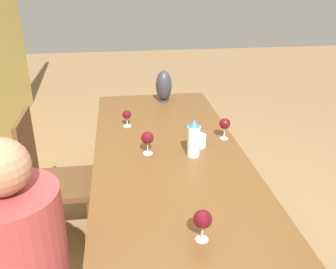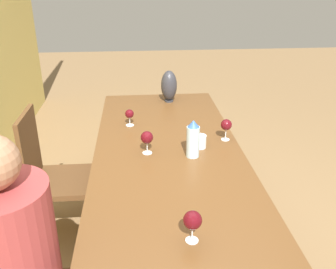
% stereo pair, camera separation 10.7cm
% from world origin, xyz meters
% --- Properties ---
extents(ground_plane, '(14.00, 14.00, 0.00)m').
position_xyz_m(ground_plane, '(0.00, 0.00, 0.00)').
color(ground_plane, olive).
extents(dining_table, '(2.71, 0.96, 0.76)m').
position_xyz_m(dining_table, '(0.00, 0.00, 0.69)').
color(dining_table, brown).
rests_on(dining_table, ground_plane).
extents(water_bottle, '(0.08, 0.08, 0.24)m').
position_xyz_m(water_bottle, '(0.09, -0.14, 0.87)').
color(water_bottle, '#ADCCD6').
rests_on(water_bottle, dining_table).
extents(water_tumbler, '(0.08, 0.08, 0.09)m').
position_xyz_m(water_tumbler, '(0.21, -0.21, 0.80)').
color(water_tumbler, silver).
rests_on(water_tumbler, dining_table).
extents(vase, '(0.14, 0.14, 0.28)m').
position_xyz_m(vase, '(1.15, -0.09, 0.90)').
color(vase, '#2D2D33').
rests_on(vase, dining_table).
extents(wine_glass_1, '(0.08, 0.08, 0.15)m').
position_xyz_m(wine_glass_1, '(-0.70, -0.03, 0.86)').
color(wine_glass_1, silver).
rests_on(wine_glass_1, dining_table).
extents(wine_glass_2, '(0.07, 0.07, 0.13)m').
position_xyz_m(wine_glass_2, '(0.63, 0.25, 0.84)').
color(wine_glass_2, silver).
rests_on(wine_glass_2, dining_table).
extents(wine_glass_3, '(0.08, 0.08, 0.15)m').
position_xyz_m(wine_glass_3, '(0.32, -0.41, 0.86)').
color(wine_glass_3, silver).
rests_on(wine_glass_3, dining_table).
extents(wine_glass_4, '(0.08, 0.08, 0.15)m').
position_xyz_m(wine_glass_4, '(0.16, 0.14, 0.86)').
color(wine_glass_4, silver).
rests_on(wine_glass_4, dining_table).
extents(chair_far, '(0.44, 0.44, 0.97)m').
position_xyz_m(chair_far, '(0.36, 0.81, 0.52)').
color(chair_far, brown).
rests_on(chair_far, ground_plane).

